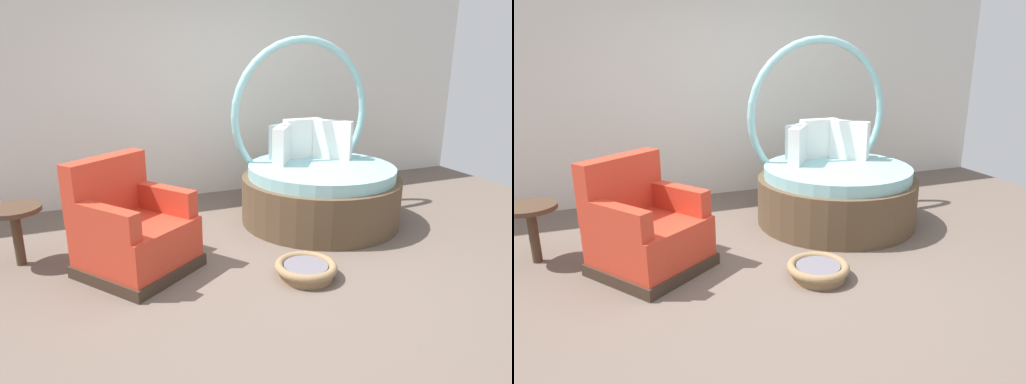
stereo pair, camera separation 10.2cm
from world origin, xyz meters
The scene contains 6 objects.
ground_plane centered at (0.00, 0.00, -0.01)m, with size 8.00×8.00×0.02m, color #66564C.
back_wall centered at (0.00, 2.49, 1.43)m, with size 8.00×0.12×2.86m, color silver.
round_daybed centered at (0.95, 1.05, 0.41)m, with size 1.68×1.68×1.92m.
red_armchair centered at (-1.08, 0.54, 0.33)m, with size 1.11×1.11×0.94m.
pet_basket centered at (0.18, -0.14, 0.07)m, with size 0.51×0.51×0.13m.
side_table centered at (-1.97, 1.01, 0.43)m, with size 0.44×0.44×0.52m.
Camera 2 is at (-1.40, -3.17, 1.76)m, focal length 32.51 mm.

